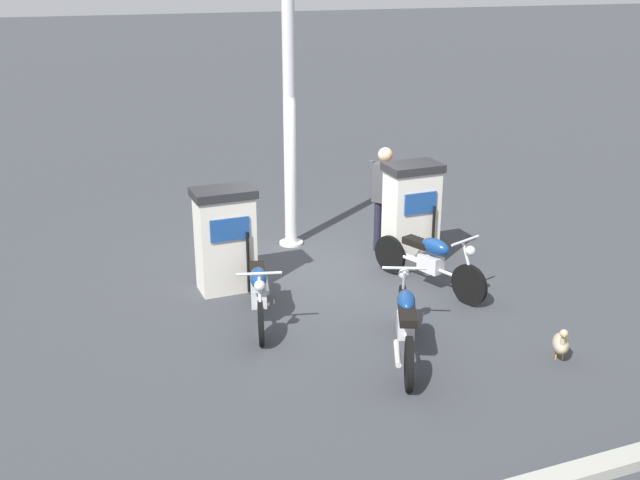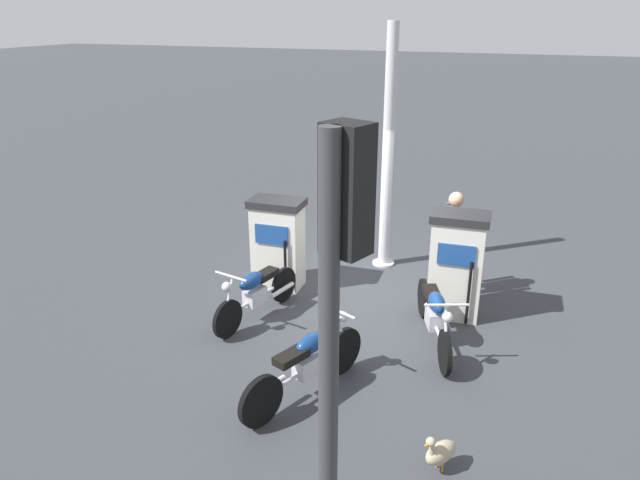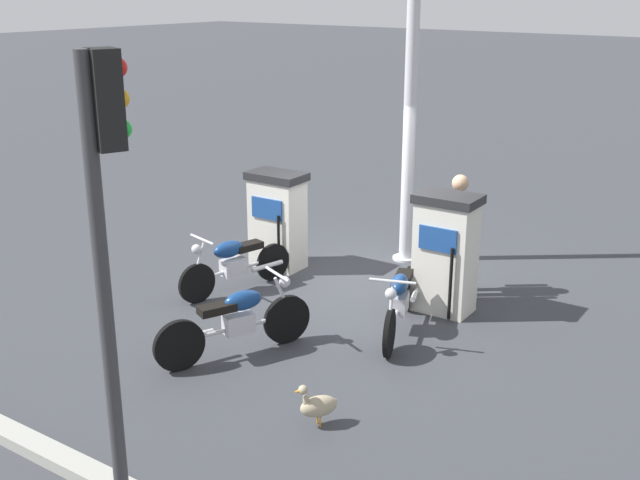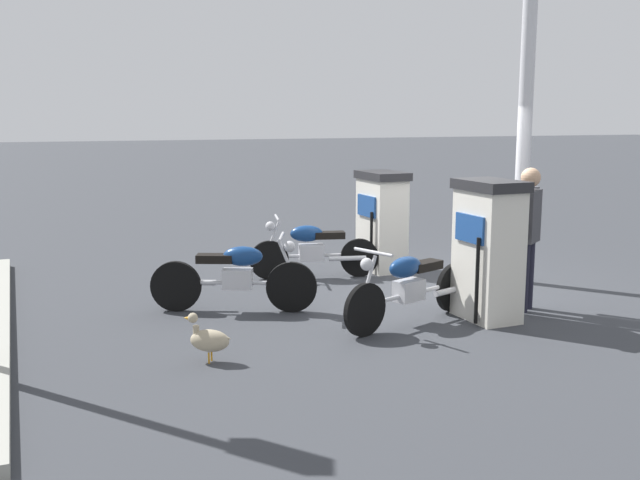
% 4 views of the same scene
% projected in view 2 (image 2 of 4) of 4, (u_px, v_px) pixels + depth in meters
% --- Properties ---
extents(ground_plane, '(120.00, 120.00, 0.00)m').
position_uv_depth(ground_plane, '(363.00, 295.00, 9.67)').
color(ground_plane, '#383A3F').
extents(fuel_pump_near, '(0.61, 0.91, 1.53)m').
position_uv_depth(fuel_pump_near, '(278.00, 243.00, 9.76)').
color(fuel_pump_near, silver).
rests_on(fuel_pump_near, ground).
extents(fuel_pump_far, '(0.61, 0.87, 1.64)m').
position_uv_depth(fuel_pump_far, '(456.00, 265.00, 8.77)').
color(fuel_pump_far, silver).
rests_on(fuel_pump_far, ground).
extents(motorcycle_near_pump, '(1.88, 0.70, 0.92)m').
position_uv_depth(motorcycle_near_pump, '(256.00, 292.00, 8.79)').
color(motorcycle_near_pump, black).
rests_on(motorcycle_near_pump, ground).
extents(motorcycle_far_pump, '(1.99, 0.93, 0.93)m').
position_uv_depth(motorcycle_far_pump, '(435.00, 314.00, 8.14)').
color(motorcycle_far_pump, black).
rests_on(motorcycle_far_pump, ground).
extents(motorcycle_extra, '(1.92, 0.92, 0.95)m').
position_uv_depth(motorcycle_extra, '(306.00, 363.00, 7.01)').
color(motorcycle_extra, black).
rests_on(motorcycle_extra, ground).
extents(attendant_person, '(0.51, 0.42, 1.75)m').
position_uv_depth(attendant_person, '(453.00, 237.00, 9.35)').
color(attendant_person, '#1E1E2D').
rests_on(attendant_person, ground).
extents(wandering_duck, '(0.46, 0.37, 0.49)m').
position_uv_depth(wandering_duck, '(440.00, 452.00, 5.92)').
color(wandering_duck, tan).
rests_on(wandering_duck, ground).
extents(roadside_traffic_light, '(0.40, 0.30, 3.84)m').
position_uv_depth(roadside_traffic_light, '(337.00, 337.00, 3.39)').
color(roadside_traffic_light, '#38383A').
rests_on(roadside_traffic_light, ground).
extents(canopy_support_pole, '(0.40, 0.40, 4.22)m').
position_uv_depth(canopy_support_pole, '(388.00, 156.00, 10.13)').
color(canopy_support_pole, silver).
rests_on(canopy_support_pole, ground).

